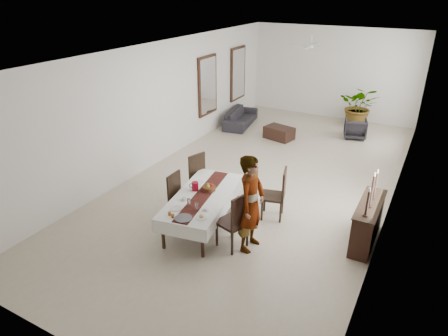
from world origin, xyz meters
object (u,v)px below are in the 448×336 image
(sofa, at_px, (241,117))
(woman, at_px, (251,204))
(sideboard_body, at_px, (367,224))
(red_pitcher, at_px, (195,186))
(dining_table_top, at_px, (203,196))

(sofa, bearing_deg, woman, -161.42)
(woman, relative_size, sideboard_body, 1.37)
(red_pitcher, distance_m, sideboard_body, 3.41)
(woman, bearing_deg, sofa, 29.35)
(dining_table_top, relative_size, red_pitcher, 12.00)
(sideboard_body, distance_m, sofa, 7.30)
(sideboard_body, bearing_deg, dining_table_top, -162.47)
(red_pitcher, bearing_deg, dining_table_top, -21.33)
(dining_table_top, distance_m, red_pitcher, 0.29)
(red_pitcher, height_order, sofa, red_pitcher)
(woman, height_order, sofa, woman)
(red_pitcher, bearing_deg, sofa, 108.05)
(woman, distance_m, sofa, 7.18)
(red_pitcher, relative_size, sideboard_body, 0.13)
(sofa, bearing_deg, dining_table_top, -169.60)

